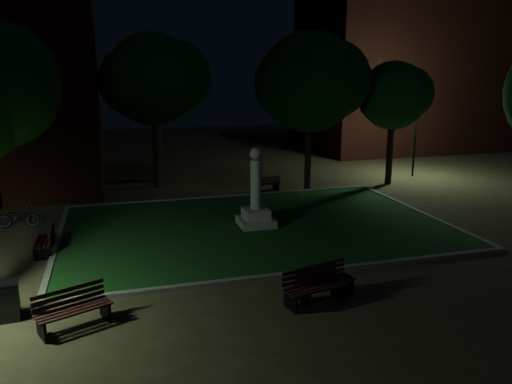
# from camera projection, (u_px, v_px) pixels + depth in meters

# --- Properties ---
(ground) EXTENTS (80.00, 80.00, 0.00)m
(ground) POSITION_uv_depth(u_px,v_px,m) (271.00, 243.00, 18.48)
(ground) COLOR #483C27
(lawn) EXTENTS (15.00, 10.00, 0.08)m
(lawn) POSITION_uv_depth(u_px,v_px,m) (256.00, 226.00, 20.34)
(lawn) COLOR #194319
(lawn) RESTS_ON ground
(lawn_kerb) EXTENTS (15.40, 10.40, 0.12)m
(lawn_kerb) POSITION_uv_depth(u_px,v_px,m) (256.00, 226.00, 20.34)
(lawn_kerb) COLOR slate
(lawn_kerb) RESTS_ON ground
(monument) EXTENTS (1.40, 1.40, 3.20)m
(monument) POSITION_uv_depth(u_px,v_px,m) (256.00, 204.00, 20.13)
(monument) COLOR gray
(monument) RESTS_ON lawn
(building_far) EXTENTS (16.00, 10.00, 12.00)m
(building_far) POSITION_uv_depth(u_px,v_px,m) (407.00, 74.00, 40.60)
(building_far) COLOR #471912
(building_far) RESTS_ON ground
(tree_north_wl) EXTENTS (5.91, 4.82, 8.19)m
(tree_north_wl) POSITION_uv_depth(u_px,v_px,m) (155.00, 79.00, 25.98)
(tree_north_wl) COLOR black
(tree_north_wl) RESTS_ON ground
(tree_north_er) EXTENTS (6.30, 5.14, 8.23)m
(tree_north_er) POSITION_uv_depth(u_px,v_px,m) (312.00, 82.00, 25.37)
(tree_north_er) COLOR black
(tree_north_er) RESTS_ON ground
(tree_ne) EXTENTS (4.54, 3.70, 6.76)m
(tree_ne) POSITION_uv_depth(u_px,v_px,m) (395.00, 96.00, 27.04)
(tree_ne) COLOR black
(tree_ne) RESTS_ON ground
(tree_far_north) EXTENTS (4.99, 4.08, 8.04)m
(tree_far_north) POSITION_uv_depth(u_px,v_px,m) (157.00, 75.00, 27.45)
(tree_far_north) COLOR black
(tree_far_north) RESTS_ON ground
(lamppost_ne) EXTENTS (1.18, 0.28, 4.30)m
(lamppost_ne) POSITION_uv_depth(u_px,v_px,m) (416.00, 126.00, 29.56)
(lamppost_ne) COLOR black
(lamppost_ne) RESTS_ON ground
(bench_near_left) EXTENTS (1.79, 0.98, 0.93)m
(bench_near_left) POSITION_uv_depth(u_px,v_px,m) (324.00, 282.00, 13.97)
(bench_near_left) COLOR black
(bench_near_left) RESTS_ON ground
(bench_near_right) EXTENTS (1.85, 0.95, 0.97)m
(bench_near_right) POSITION_uv_depth(u_px,v_px,m) (314.00, 287.00, 13.60)
(bench_near_right) COLOR black
(bench_near_right) RESTS_ON ground
(bench_west_near) EXTENTS (1.90, 1.27, 0.99)m
(bench_west_near) POSITION_uv_depth(u_px,v_px,m) (73.00, 310.00, 12.29)
(bench_west_near) COLOR black
(bench_west_near) RESTS_ON ground
(bench_left_side) EXTENTS (0.58, 1.63, 0.89)m
(bench_left_side) POSITION_uv_depth(u_px,v_px,m) (46.00, 241.00, 17.37)
(bench_left_side) COLOR black
(bench_left_side) RESTS_ON ground
(bench_far_side) EXTENTS (1.59, 0.96, 0.83)m
(bench_far_side) POSITION_uv_depth(u_px,v_px,m) (267.00, 185.00, 26.23)
(bench_far_side) COLOR black
(bench_far_side) RESTS_ON ground
(trash_bin) EXTENTS (0.66, 0.66, 1.02)m
(trash_bin) POSITION_uv_depth(u_px,v_px,m) (7.00, 301.00, 12.68)
(trash_bin) COLOR black
(trash_bin) RESTS_ON ground
(bicycle) EXTENTS (1.72, 0.75, 0.88)m
(bicycle) POSITION_uv_depth(u_px,v_px,m) (18.00, 217.00, 20.24)
(bicycle) COLOR black
(bicycle) RESTS_ON ground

